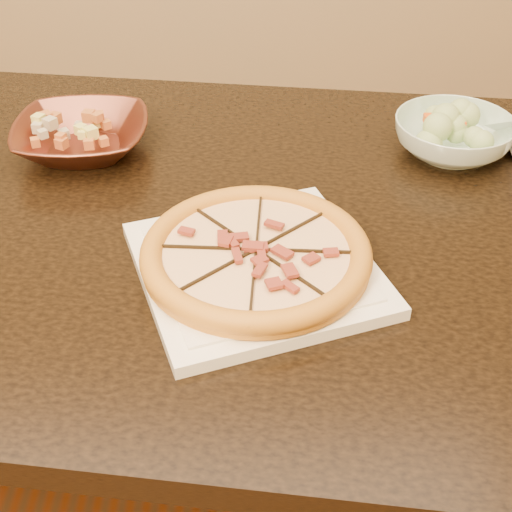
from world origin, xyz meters
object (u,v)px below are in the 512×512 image
object	(u,v)px
dining_table	(198,265)
salad_bowl	(453,137)
pizza	(256,254)
bronze_bowl	(82,137)
plate	(256,268)

from	to	relation	value
dining_table	salad_bowl	world-z (taller)	salad_bowl
pizza	salad_bowl	xyz separation A→B (m)	(0.32, 0.32, -0.00)
dining_table	salad_bowl	bearing A→B (deg)	23.38
bronze_bowl	plate	bearing A→B (deg)	-48.36
dining_table	bronze_bowl	size ratio (longest dim) A/B	6.90
plate	dining_table	bearing A→B (deg)	122.28
pizza	dining_table	bearing A→B (deg)	122.28
plate	pizza	xyz separation A→B (m)	(-0.00, 0.00, 0.02)
dining_table	bronze_bowl	distance (m)	0.30
bronze_bowl	dining_table	bearing A→B (deg)	-42.45
pizza	plate	bearing A→B (deg)	-11.09
plate	salad_bowl	size ratio (longest dim) A/B	1.92
plate	bronze_bowl	bearing A→B (deg)	131.64
dining_table	pizza	size ratio (longest dim) A/B	5.09
plate	bronze_bowl	size ratio (longest dim) A/B	1.70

